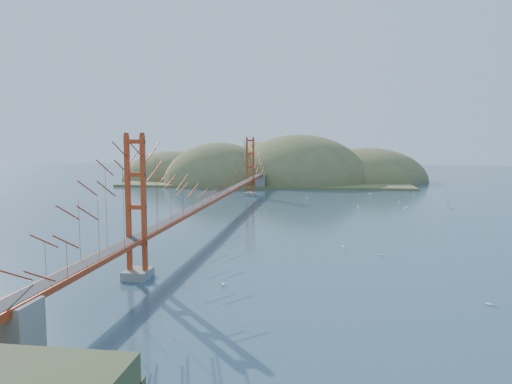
# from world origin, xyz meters

# --- Properties ---
(ground) EXTENTS (320.00, 320.00, 0.00)m
(ground) POSITION_xyz_m (0.00, 0.00, 0.00)
(ground) COLOR #325165
(ground) RESTS_ON ground
(bridge) EXTENTS (2.20, 94.40, 12.00)m
(bridge) POSITION_xyz_m (0.00, 0.18, 7.01)
(bridge) COLOR gray
(bridge) RESTS_ON ground
(fort) EXTENTS (3.70, 2.30, 1.75)m
(fort) POSITION_xyz_m (0.40, -47.80, 0.67)
(fort) COLOR brown
(fort) RESTS_ON ground
(far_headlands) EXTENTS (84.00, 58.00, 25.00)m
(far_headlands) POSITION_xyz_m (2.21, 68.52, 0.00)
(far_headlands) COLOR olive
(far_headlands) RESTS_ON ground
(sailboat_17) EXTENTS (0.65, 0.58, 0.74)m
(sailboat_17) POSITION_xyz_m (32.52, 35.62, 0.16)
(sailboat_17) COLOR white
(sailboat_17) RESTS_ON ground
(sailboat_15) EXTENTS (0.52, 0.52, 0.58)m
(sailboat_15) POSITION_xyz_m (28.27, 16.50, 0.14)
(sailboat_15) COLOR white
(sailboat_15) RESTS_ON ground
(sailboat_10) EXTENTS (0.44, 0.50, 0.57)m
(sailboat_10) POSITION_xyz_m (7.26, -30.96, 0.14)
(sailboat_10) COLOR white
(sailboat_10) RESTS_ON ground
(sailboat_9) EXTENTS (0.63, 0.63, 0.67)m
(sailboat_9) POSITION_xyz_m (36.60, 24.71, 0.15)
(sailboat_9) COLOR white
(sailboat_9) RESTS_ON ground
(sailboat_7) EXTENTS (0.61, 0.49, 0.72)m
(sailboat_7) POSITION_xyz_m (24.00, 37.08, 0.16)
(sailboat_7) COLOR white
(sailboat_7) RESTS_ON ground
(sailboat_16) EXTENTS (0.61, 0.61, 0.66)m
(sailboat_16) POSITION_xyz_m (27.54, 14.75, 0.15)
(sailboat_16) COLOR white
(sailboat_16) RESTS_ON ground
(sailboat_8) EXTENTS (0.52, 0.52, 0.58)m
(sailboat_8) POSITION_xyz_m (27.74, 21.93, 0.14)
(sailboat_8) COLOR white
(sailboat_8) RESTS_ON ground
(sailboat_2) EXTENTS (0.53, 0.53, 0.56)m
(sailboat_2) POSITION_xyz_m (20.41, -19.09, 0.13)
(sailboat_2) COLOR white
(sailboat_2) RESTS_ON ground
(sailboat_3) EXTENTS (0.62, 0.62, 0.65)m
(sailboat_3) POSITION_xyz_m (20.29, 15.09, 0.15)
(sailboat_3) COLOR white
(sailboat_3) RESTS_ON ground
(sailboat_0) EXTENTS (0.54, 0.56, 0.63)m
(sailboat_0) POSITION_xyz_m (16.91, -15.84, 0.14)
(sailboat_0) COLOR white
(sailboat_0) RESTS_ON ground
(sailboat_4) EXTENTS (0.65, 0.65, 0.69)m
(sailboat_4) POSITION_xyz_m (35.39, 16.62, 0.15)
(sailboat_4) COLOR white
(sailboat_4) RESTS_ON ground
(sailboat_12) EXTENTS (0.53, 0.47, 0.60)m
(sailboat_12) POSITION_xyz_m (11.43, 27.70, 0.14)
(sailboat_12) COLOR white
(sailboat_12) RESTS_ON ground
(sailboat_6) EXTENTS (0.58, 0.58, 0.62)m
(sailboat_6) POSITION_xyz_m (26.03, -33.00, 0.14)
(sailboat_6) COLOR white
(sailboat_6) RESTS_ON ground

